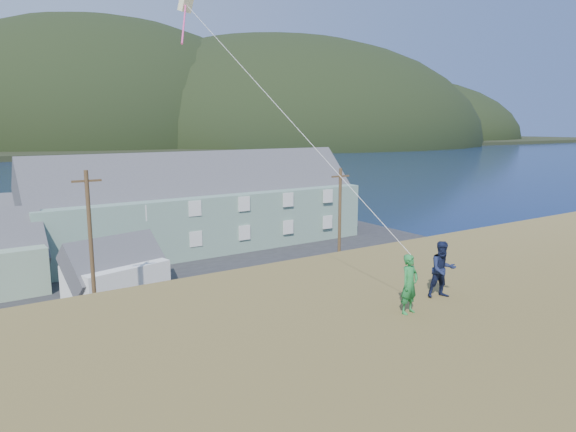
# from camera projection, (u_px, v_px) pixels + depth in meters

# --- Properties ---
(ground) EXTENTS (900.00, 900.00, 0.00)m
(ground) POSITION_uv_depth(u_px,v_px,m) (123.00, 342.00, 29.39)
(ground) COLOR #0A1638
(ground) RESTS_ON ground
(grass_strip) EXTENTS (110.00, 8.00, 0.10)m
(grass_strip) POSITION_uv_depth(u_px,v_px,m) (133.00, 354.00, 27.74)
(grass_strip) COLOR #4C3D19
(grass_strip) RESTS_ON ground
(waterfront_lot) EXTENTS (72.00, 36.00, 0.12)m
(waterfront_lot) POSITION_uv_depth(u_px,v_px,m) (67.00, 272.00, 43.41)
(waterfront_lot) COLOR #28282B
(waterfront_lot) RESTS_ON ground
(far_hills) EXTENTS (760.00, 265.00, 143.00)m
(far_hills) POSITION_uv_depth(u_px,v_px,m) (45.00, 144.00, 278.63)
(far_hills) COLOR black
(far_hills) RESTS_ON ground
(lodge) EXTENTS (33.42, 9.88, 11.70)m
(lodge) POSITION_uv_depth(u_px,v_px,m) (204.00, 204.00, 51.55)
(lodge) COLOR slate
(lodge) RESTS_ON waterfront_lot
(shed_white) EXTENTS (7.61, 5.97, 5.33)m
(shed_white) POSITION_uv_depth(u_px,v_px,m) (116.00, 270.00, 36.62)
(shed_white) COLOR white
(shed_white) RESTS_ON waterfront_lot
(utility_poles) EXTENTS (33.10, 0.24, 9.70)m
(utility_poles) POSITION_uv_depth(u_px,v_px,m) (108.00, 256.00, 29.71)
(utility_poles) COLOR #47331E
(utility_poles) RESTS_ON waterfront_lot
(kite_flyer_green) EXTENTS (0.65, 0.47, 1.64)m
(kite_flyer_green) POSITION_uv_depth(u_px,v_px,m) (409.00, 284.00, 13.91)
(kite_flyer_green) COLOR #207735
(kite_flyer_green) RESTS_ON hillside
(kite_flyer_navy) EXTENTS (1.01, 0.90, 1.70)m
(kite_flyer_navy) POSITION_uv_depth(u_px,v_px,m) (443.00, 269.00, 15.20)
(kite_flyer_navy) COLOR #151C3A
(kite_flyer_navy) RESTS_ON hillside
(kite_rig) EXTENTS (1.86, 4.83, 12.20)m
(kite_rig) POSITION_uv_depth(u_px,v_px,m) (189.00, 10.00, 18.30)
(kite_rig) COLOR #FDFAC0
(kite_rig) RESTS_ON ground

